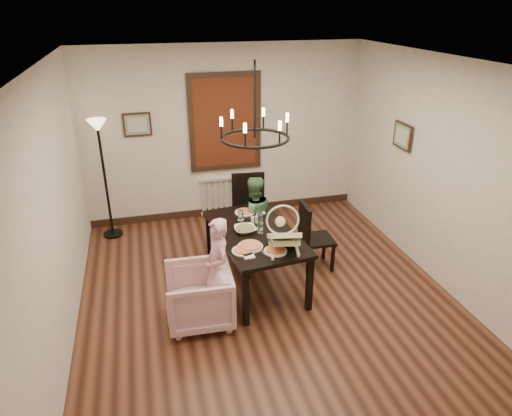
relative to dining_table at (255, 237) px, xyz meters
name	(u,v)px	position (x,y,z in m)	size (l,w,h in m)	color
room_shell	(259,180)	(0.07, 0.07, 0.73)	(4.51, 5.00, 2.81)	brown
dining_table	(255,237)	(0.00, 0.00, 0.00)	(1.09, 1.71, 0.76)	black
chair_far	(250,213)	(0.18, 0.97, -0.12)	(0.48, 0.48, 1.10)	black
chair_right	(317,236)	(0.92, 0.18, -0.19)	(0.42, 0.42, 0.96)	black
armchair	(199,296)	(-0.80, -0.59, -0.34)	(0.72, 0.74, 0.67)	beige
elderly_woman	(218,275)	(-0.56, -0.46, -0.18)	(0.36, 0.24, 0.99)	#D596AA
seated_man	(253,225)	(0.15, 0.66, -0.17)	(0.49, 0.38, 1.01)	#467647
baby_bouncer	(284,234)	(0.21, -0.49, 0.27)	(0.40, 0.55, 0.36)	beige
salad_bowl	(245,229)	(-0.12, 0.01, 0.12)	(0.32, 0.32, 0.08)	white
pizza_platter	(250,246)	(-0.16, -0.38, 0.11)	(0.30, 0.30, 0.04)	tan
drinking_glass	(260,228)	(0.06, -0.05, 0.15)	(0.07, 0.07, 0.14)	silver
window_blinds	(225,122)	(0.07, 2.16, 0.93)	(1.00, 0.03, 1.40)	#642C14
radiator	(227,195)	(0.07, 2.18, -0.32)	(0.92, 0.12, 0.62)	silver
picture_back	(137,125)	(-1.28, 2.17, 0.98)	(0.42, 0.03, 0.36)	black
picture_right	(403,136)	(2.28, 0.60, 0.98)	(0.42, 0.03, 0.36)	black
floor_lamp	(105,181)	(-1.83, 1.85, 0.23)	(0.30, 0.30, 1.80)	black
chandelier	(255,138)	(0.00, 0.00, 1.28)	(0.80, 0.80, 0.04)	black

